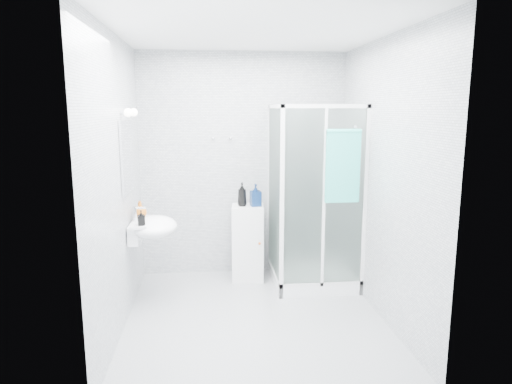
{
  "coord_description": "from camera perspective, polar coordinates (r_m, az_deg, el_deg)",
  "views": [
    {
      "loc": [
        -0.41,
        -4.02,
        1.95
      ],
      "look_at": [
        0.05,
        0.35,
        1.15
      ],
      "focal_mm": 32.0,
      "sensor_mm": 36.0,
      "label": 1
    }
  ],
  "objects": [
    {
      "name": "shampoo_bottle_a",
      "position": [
        5.16,
        -1.75,
        -0.3
      ],
      "size": [
        0.12,
        0.12,
        0.27
      ],
      "primitive_type": "imported",
      "rotation": [
        0.0,
        0.0,
        -0.17
      ],
      "color": "black",
      "rests_on": "storage_cabinet"
    },
    {
      "name": "room",
      "position": [
        4.1,
        -0.18,
        1.17
      ],
      "size": [
        2.4,
        2.6,
        2.6
      ],
      "color": "silver",
      "rests_on": "ground"
    },
    {
      "name": "soap_dispenser_orange",
      "position": [
        4.78,
        -14.3,
        -2.12
      ],
      "size": [
        0.14,
        0.14,
        0.17
      ],
      "primitive_type": "imported",
      "rotation": [
        0.0,
        0.0,
        -0.08
      ],
      "color": "#B35C15",
      "rests_on": "wall_basin"
    },
    {
      "name": "shampoo_bottle_b",
      "position": [
        5.16,
        -0.05,
        -0.38
      ],
      "size": [
        0.13,
        0.13,
        0.25
      ],
      "primitive_type": "imported",
      "rotation": [
        0.0,
        0.0,
        0.15
      ],
      "color": "#0D244E",
      "rests_on": "storage_cabinet"
    },
    {
      "name": "soap_dispenser_black",
      "position": [
        4.46,
        -14.15,
        -3.15
      ],
      "size": [
        0.08,
        0.08,
        0.15
      ],
      "primitive_type": "imported",
      "rotation": [
        0.0,
        0.0,
        0.21
      ],
      "color": "black",
      "rests_on": "wall_basin"
    },
    {
      "name": "wall_hooks",
      "position": [
        5.29,
        -4.3,
        6.71
      ],
      "size": [
        0.23,
        0.06,
        0.03
      ],
      "color": "silver",
      "rests_on": "room"
    },
    {
      "name": "wall_basin",
      "position": [
        4.66,
        -12.95,
        -4.31
      ],
      "size": [
        0.46,
        0.56,
        0.35
      ],
      "color": "white",
      "rests_on": "ground"
    },
    {
      "name": "mirror",
      "position": [
        4.56,
        -15.8,
        4.26
      ],
      "size": [
        0.02,
        0.6,
        0.7
      ],
      "primitive_type": "cube",
      "color": "white",
      "rests_on": "room"
    },
    {
      "name": "hand_towel",
      "position": [
        4.62,
        10.81,
        3.41
      ],
      "size": [
        0.34,
        0.05,
        0.73
      ],
      "color": "#33C1B1",
      "rests_on": "shower_enclosure"
    },
    {
      "name": "vanity_lights",
      "position": [
        4.53,
        -15.44,
        9.56
      ],
      "size": [
        0.1,
        0.4,
        0.08
      ],
      "color": "silver",
      "rests_on": "room"
    },
    {
      "name": "shower_enclosure",
      "position": [
        5.14,
        6.44,
        -6.76
      ],
      "size": [
        0.9,
        0.95,
        2.0
      ],
      "color": "white",
      "rests_on": "ground"
    },
    {
      "name": "storage_cabinet",
      "position": [
        5.29,
        -1.01,
        -6.35
      ],
      "size": [
        0.39,
        0.4,
        0.87
      ],
      "rotation": [
        0.0,
        0.0,
        -0.1
      ],
      "color": "white",
      "rests_on": "ground"
    }
  ]
}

